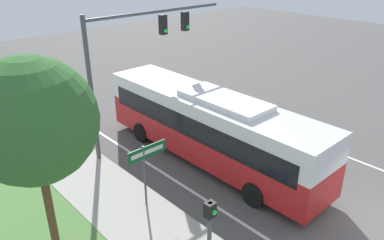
# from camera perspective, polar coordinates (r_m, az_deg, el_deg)

# --- Properties ---
(bus) EXTENTS (2.63, 11.53, 3.30)m
(bus) POSITION_cam_1_polar(r_m,az_deg,el_deg) (16.52, 2.62, -0.59)
(bus) COLOR red
(bus) RESTS_ON ground_plane
(signal_gantry) EXTENTS (7.58, 0.41, 6.51)m
(signal_gantry) POSITION_cam_1_polar(r_m,az_deg,el_deg) (17.20, -8.70, 10.48)
(signal_gantry) COLOR #4C4C51
(signal_gantry) RESTS_ON ground_plane
(pedestrian_signal) EXTENTS (0.28, 0.34, 2.83)m
(pedestrian_signal) POSITION_cam_1_polar(r_m,az_deg,el_deg) (10.48, 2.71, -16.38)
(pedestrian_signal) COLOR #4C4C51
(pedestrian_signal) RESTS_ON ground_plane
(street_sign) EXTENTS (1.62, 0.08, 2.59)m
(street_sign) POSITION_cam_1_polar(r_m,az_deg,el_deg) (13.51, -6.99, -6.44)
(street_sign) COLOR #4C4C51
(street_sign) RESTS_ON ground_plane
(roadside_tree) EXTENTS (3.47, 3.47, 6.36)m
(roadside_tree) POSITION_cam_1_polar(r_m,az_deg,el_deg) (10.63, -23.12, -0.18)
(roadside_tree) COLOR brown
(roadside_tree) RESTS_ON grass_verge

